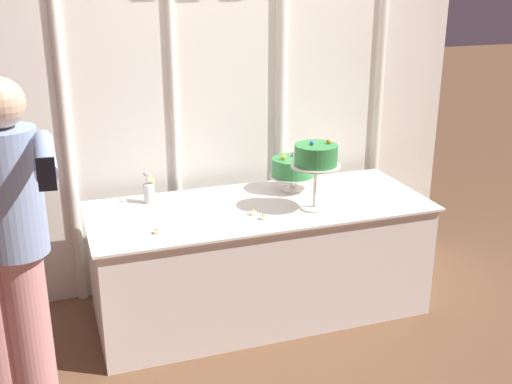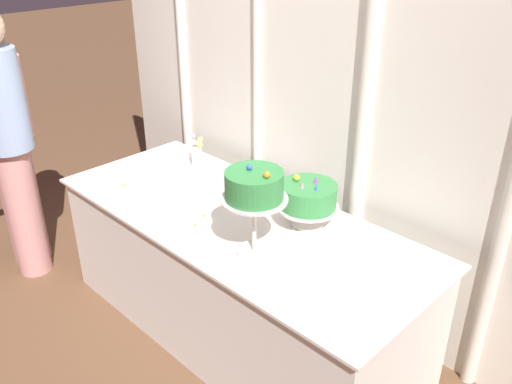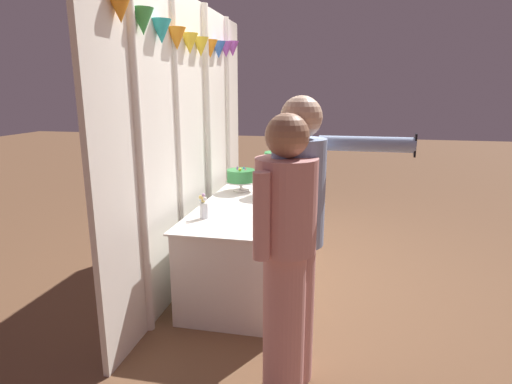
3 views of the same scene
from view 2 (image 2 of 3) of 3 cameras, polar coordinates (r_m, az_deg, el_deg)
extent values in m
plane|color=brown|center=(3.10, -3.25, -15.04)|extent=(24.00, 24.00, 0.00)
cube|color=white|center=(2.91, 6.12, 10.15)|extent=(3.24, 0.04, 2.47)
cylinder|color=white|center=(3.64, -7.65, 13.50)|extent=(0.07, 0.07, 2.47)
cylinder|color=white|center=(3.15, 0.17, 11.59)|extent=(0.06, 0.06, 2.47)
cylinder|color=white|center=(2.70, 11.54, 8.40)|extent=(0.08, 0.08, 2.47)
cube|color=white|center=(2.93, -1.97, -8.94)|extent=(2.03, 0.80, 0.71)
cube|color=white|center=(2.73, -2.09, -2.76)|extent=(2.08, 0.85, 0.01)
cylinder|color=silver|center=(2.44, -0.19, -6.25)|extent=(0.16, 0.16, 0.01)
cylinder|color=silver|center=(2.37, -0.19, -3.56)|extent=(0.02, 0.02, 0.25)
cylinder|color=silver|center=(2.31, -0.20, -0.74)|extent=(0.30, 0.30, 0.01)
cylinder|color=#388E47|center=(2.28, -0.20, 0.73)|extent=(0.25, 0.25, 0.12)
sphere|color=orange|center=(2.19, 1.16, 1.84)|extent=(0.03, 0.03, 0.03)
sphere|color=blue|center=(2.27, -0.68, 2.65)|extent=(0.03, 0.03, 0.03)
cylinder|color=silver|center=(2.67, 5.41, -3.24)|extent=(0.16, 0.16, 0.01)
cylinder|color=silver|center=(2.65, 5.45, -2.39)|extent=(0.03, 0.03, 0.08)
cylinder|color=silver|center=(2.63, 5.50, -1.56)|extent=(0.31, 0.31, 0.01)
cylinder|color=#388E47|center=(2.60, 5.56, -0.36)|extent=(0.28, 0.28, 0.11)
cone|color=blue|center=(2.52, 6.42, 0.51)|extent=(0.02, 0.02, 0.03)
cone|color=purple|center=(2.59, 6.36, 1.31)|extent=(0.02, 0.02, 0.03)
sphere|color=yellow|center=(2.60, 4.32, 1.53)|extent=(0.03, 0.03, 0.03)
cone|color=pink|center=(2.54, 4.91, 0.77)|extent=(0.02, 0.02, 0.03)
cylinder|color=silver|center=(3.28, -6.32, 3.81)|extent=(0.07, 0.07, 0.12)
sphere|color=white|center=(3.24, -6.58, 5.27)|extent=(0.03, 0.03, 0.03)
sphere|color=#E5C666|center=(3.25, -6.08, 5.12)|extent=(0.04, 0.04, 0.04)
sphere|color=#E5C666|center=(3.25, -5.93, 5.53)|extent=(0.04, 0.04, 0.04)
sphere|color=silver|center=(3.26, -6.00, 5.19)|extent=(0.03, 0.03, 0.03)
sphere|color=#CC9EC6|center=(3.24, -6.66, 5.94)|extent=(0.03, 0.03, 0.03)
sphere|color=#E5C666|center=(3.24, -5.96, 4.97)|extent=(0.03, 0.03, 0.03)
cylinder|color=beige|center=(3.09, -13.82, 0.50)|extent=(0.05, 0.05, 0.02)
sphere|color=#F9CC4C|center=(3.08, -13.85, 0.80)|extent=(0.01, 0.01, 0.01)
cylinder|color=beige|center=(2.70, -5.49, -2.80)|extent=(0.05, 0.05, 0.02)
sphere|color=#F9CC4C|center=(2.69, -5.51, -2.46)|extent=(0.01, 0.01, 0.01)
cylinder|color=beige|center=(2.63, -6.43, -3.72)|extent=(0.05, 0.05, 0.02)
sphere|color=#F9CC4C|center=(2.63, -6.45, -3.39)|extent=(0.01, 0.01, 0.01)
cylinder|color=#D6938E|center=(3.82, -23.62, -0.81)|extent=(0.31, 0.31, 0.87)
cylinder|color=#D6938E|center=(3.77, -25.34, 9.65)|extent=(0.08, 0.08, 0.43)
cylinder|color=#D6938E|center=(3.67, -23.36, -1.97)|extent=(0.27, 0.27, 0.86)
cylinder|color=#93ADD6|center=(3.58, -25.26, 9.52)|extent=(0.08, 0.08, 0.52)
camera|label=1|loc=(3.44, -78.32, 6.30)|focal=44.31mm
camera|label=3|loc=(5.40, -38.26, 17.69)|focal=29.29mm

